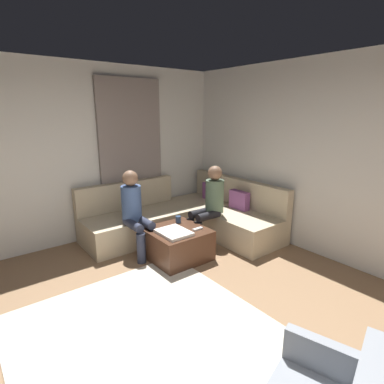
# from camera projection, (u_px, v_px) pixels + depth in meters

# --- Properties ---
(ground_plane) EXTENTS (6.00, 6.00, 0.10)m
(ground_plane) POSITION_uv_depth(u_px,v_px,m) (157.00, 370.00, 2.51)
(ground_plane) COLOR #8C6B4C
(wall_back) EXTENTS (6.00, 0.12, 2.70)m
(wall_back) POSITION_uv_depth(u_px,v_px,m) (353.00, 163.00, 3.91)
(wall_back) COLOR silver
(wall_back) RESTS_ON ground_plane
(wall_left) EXTENTS (0.12, 6.00, 2.70)m
(wall_left) POSITION_uv_depth(u_px,v_px,m) (45.00, 158.00, 4.40)
(wall_left) COLOR silver
(wall_left) RESTS_ON ground_plane
(curtain_panel) EXTENTS (0.06, 1.10, 2.50)m
(curtain_panel) POSITION_uv_depth(u_px,v_px,m) (132.00, 157.00, 5.12)
(curtain_panel) COLOR gray
(curtain_panel) RESTS_ON ground_plane
(area_rug) EXTENTS (2.60, 2.20, 0.01)m
(area_rug) POSITION_uv_depth(u_px,v_px,m) (155.00, 345.00, 2.71)
(area_rug) COLOR beige
(area_rug) RESTS_ON ground_plane
(sectional_couch) EXTENTS (2.10, 2.55, 0.87)m
(sectional_couch) POSITION_uv_depth(u_px,v_px,m) (187.00, 217.00, 5.13)
(sectional_couch) COLOR #C6B593
(sectional_couch) RESTS_ON ground_plane
(ottoman) EXTENTS (0.76, 0.76, 0.42)m
(ottoman) POSITION_uv_depth(u_px,v_px,m) (177.00, 244.00, 4.28)
(ottoman) COLOR #4C2D1E
(ottoman) RESTS_ON ground_plane
(folded_blanket) EXTENTS (0.44, 0.36, 0.04)m
(folded_blanket) POSITION_uv_depth(u_px,v_px,m) (174.00, 232.00, 4.08)
(folded_blanket) COLOR white
(folded_blanket) RESTS_ON ottoman
(coffee_mug) EXTENTS (0.08, 0.08, 0.10)m
(coffee_mug) POSITION_uv_depth(u_px,v_px,m) (178.00, 219.00, 4.49)
(coffee_mug) COLOR #334C72
(coffee_mug) RESTS_ON ottoman
(game_remote) EXTENTS (0.05, 0.15, 0.02)m
(game_remote) POSITION_uv_depth(u_px,v_px,m) (198.00, 229.00, 4.22)
(game_remote) COLOR white
(game_remote) RESTS_ON ottoman
(person_on_couch_back) EXTENTS (0.30, 0.60, 1.20)m
(person_on_couch_back) POSITION_uv_depth(u_px,v_px,m) (210.00, 202.00, 4.69)
(person_on_couch_back) COLOR black
(person_on_couch_back) RESTS_ON ground_plane
(person_on_couch_side) EXTENTS (0.60, 0.30, 1.20)m
(person_on_couch_side) POSITION_uv_depth(u_px,v_px,m) (135.00, 210.00, 4.32)
(person_on_couch_side) COLOR #2D3347
(person_on_couch_side) RESTS_ON ground_plane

